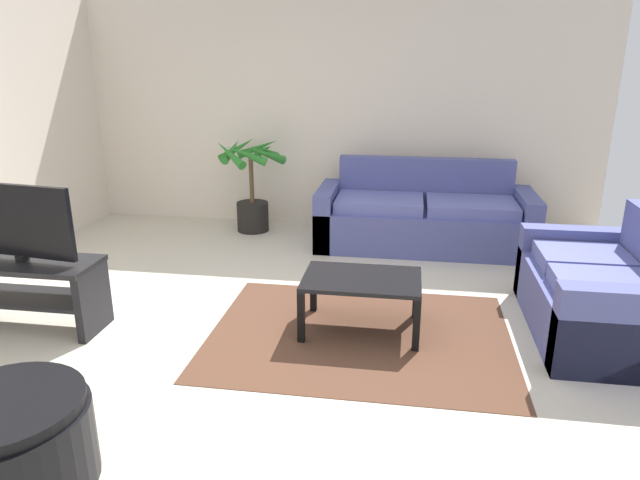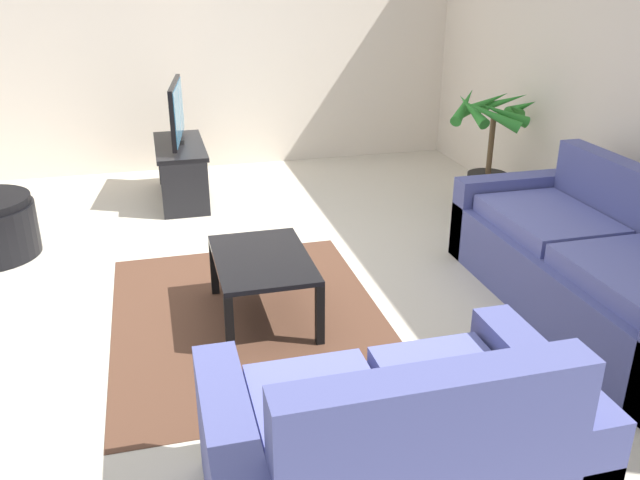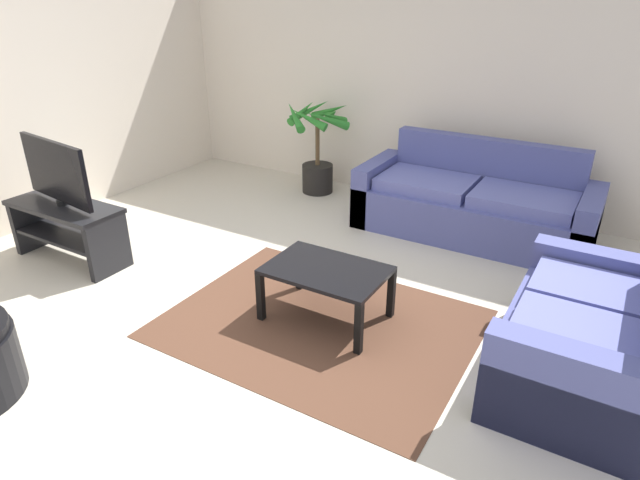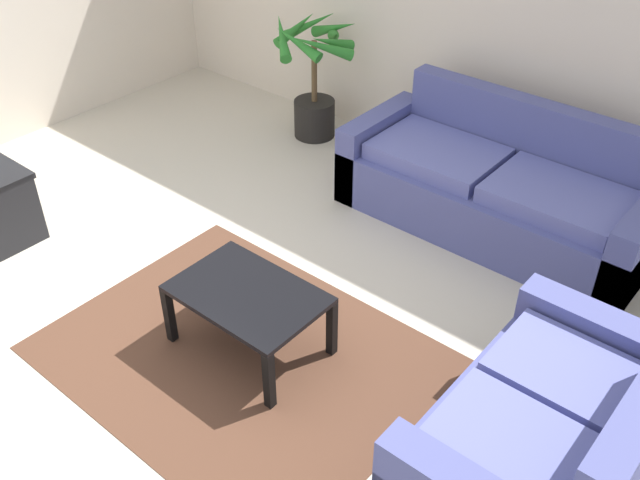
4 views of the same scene
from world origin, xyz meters
TOP-DOWN VIEW (x-y plane):
  - ground_plane at (0.00, 0.00)m, footprint 6.60×6.60m
  - couch_main at (1.02, 2.28)m, footprint 2.25×0.90m
  - couch_loveseat at (2.28, 0.44)m, footprint 0.90×1.47m
  - coffee_table at (0.54, 0.21)m, footprint 0.86×0.58m
  - area_rug at (0.54, 0.11)m, footprint 2.20×1.70m
  - potted_palm at (-0.94, 2.54)m, footprint 0.83×0.80m

SIDE VIEW (x-z plane):
  - ground_plane at x=0.00m, z-range 0.00..0.00m
  - area_rug at x=0.54m, z-range 0.00..0.01m
  - couch_loveseat at x=2.28m, z-range -0.15..0.75m
  - couch_main at x=1.02m, z-range -0.15..0.75m
  - coffee_table at x=0.54m, z-range 0.15..0.57m
  - potted_palm at x=-0.94m, z-range -0.02..1.06m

